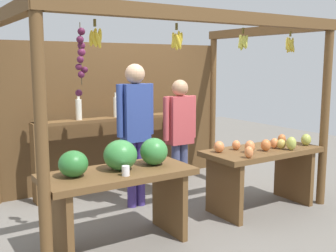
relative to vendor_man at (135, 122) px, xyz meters
The scene contains 7 objects.
ground_plane 1.07m from the vendor_man, 14.43° to the right, with size 12.00×12.00×0.00m, color slate.
market_stall 0.56m from the vendor_man, 57.04° to the left, with size 3.49×2.25×2.21m.
fruit_counter_left 1.14m from the vendor_man, 126.48° to the right, with size 1.42×0.64×1.01m.
fruit_counter_right 1.56m from the vendor_man, 36.28° to the right, with size 1.42×0.64×0.88m.
bottle_shelf_unit 0.77m from the vendor_man, 82.92° to the left, with size 2.24×0.22×1.35m.
vendor_man is the anchor object (origin of this frame).
vendor_woman 0.63m from the vendor_man, ahead, with size 0.48×0.20×1.51m.
Camera 1 is at (-2.52, -4.17, 1.72)m, focal length 43.94 mm.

